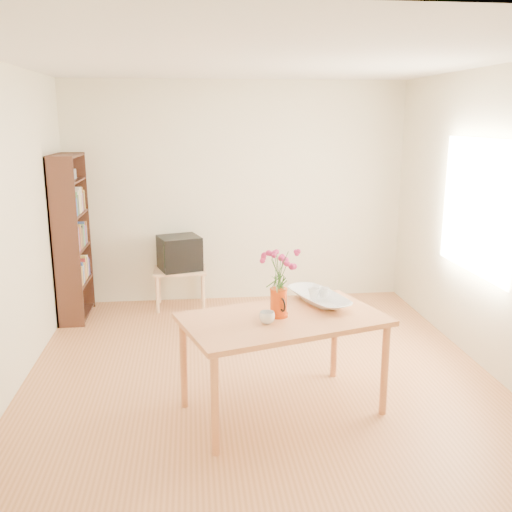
{
  "coord_description": "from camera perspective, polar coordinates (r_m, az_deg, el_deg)",
  "views": [
    {
      "loc": [
        -0.54,
        -4.48,
        2.17
      ],
      "look_at": [
        0.0,
        0.3,
        1.0
      ],
      "focal_mm": 40.0,
      "sensor_mm": 36.0,
      "label": 1
    }
  ],
  "objects": [
    {
      "name": "room",
      "position": [
        4.61,
        0.78,
        2.79
      ],
      "size": [
        4.5,
        4.5,
        4.5
      ],
      "color": "#AD6A3D",
      "rests_on": "ground"
    },
    {
      "name": "table",
      "position": [
        4.23,
        2.74,
        -7.1
      ],
      "size": [
        1.63,
        1.22,
        0.75
      ],
      "rotation": [
        0.0,
        0.0,
        0.3
      ],
      "color": "#C47343",
      "rests_on": "ground"
    },
    {
      "name": "tv_stand",
      "position": [
        6.7,
        -7.59,
        -1.9
      ],
      "size": [
        0.6,
        0.45,
        0.46
      ],
      "color": "tan",
      "rests_on": "ground"
    },
    {
      "name": "bookshelf",
      "position": [
        6.51,
        -17.9,
        1.19
      ],
      "size": [
        0.28,
        0.7,
        1.8
      ],
      "color": "#321810",
      "rests_on": "ground"
    },
    {
      "name": "pitcher",
      "position": [
        4.18,
        2.27,
        -4.78
      ],
      "size": [
        0.14,
        0.22,
        0.22
      ],
      "rotation": [
        0.0,
        0.0,
        0.22
      ],
      "color": "#D1400C",
      "rests_on": "table"
    },
    {
      "name": "flowers",
      "position": [
        4.1,
        2.3,
        -1.08
      ],
      "size": [
        0.24,
        0.24,
        0.35
      ],
      "primitive_type": null,
      "color": "#C02D67",
      "rests_on": "pitcher"
    },
    {
      "name": "mug",
      "position": [
        4.06,
        1.12,
        -6.18
      ],
      "size": [
        0.16,
        0.16,
        0.09
      ],
      "primitive_type": "imported",
      "rotation": [
        0.0,
        0.0,
        3.79
      ],
      "color": "white",
      "rests_on": "table"
    },
    {
      "name": "bowl",
      "position": [
        4.48,
        6.34,
        -2.11
      ],
      "size": [
        0.56,
        0.56,
        0.42
      ],
      "primitive_type": "imported",
      "rotation": [
        0.0,
        0.0,
        0.33
      ],
      "color": "white",
      "rests_on": "table"
    },
    {
      "name": "teacup_a",
      "position": [
        4.48,
        5.83,
        -2.6
      ],
      "size": [
        0.11,
        0.11,
        0.07
      ],
      "primitive_type": "imported",
      "rotation": [
        0.0,
        0.0,
        0.8
      ],
      "color": "white",
      "rests_on": "bowl"
    },
    {
      "name": "teacup_b",
      "position": [
        4.52,
        6.83,
        -2.51
      ],
      "size": [
        0.1,
        0.1,
        0.07
      ],
      "primitive_type": "imported",
      "rotation": [
        0.0,
        0.0,
        2.07
      ],
      "color": "white",
      "rests_on": "bowl"
    },
    {
      "name": "television",
      "position": [
        6.64,
        -7.66,
        0.38
      ],
      "size": [
        0.55,
        0.53,
        0.39
      ],
      "rotation": [
        0.0,
        0.0,
        0.3
      ],
      "color": "black",
      "rests_on": "tv_stand"
    }
  ]
}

